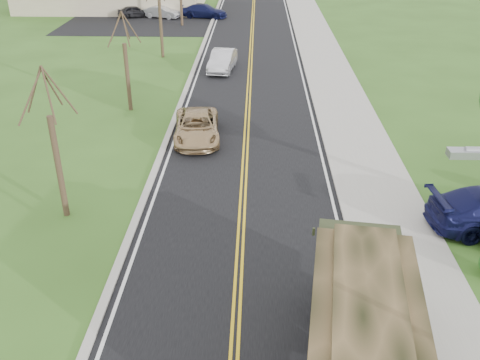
{
  "coord_description": "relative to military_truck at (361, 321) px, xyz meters",
  "views": [
    {
      "loc": [
        0.51,
        -8.01,
        11.19
      ],
      "look_at": [
        -0.06,
        9.78,
        1.8
      ],
      "focal_mm": 40.0,
      "sensor_mm": 36.0,
      "label": 1
    }
  ],
  "objects": [
    {
      "name": "lot_car_dark",
      "position": [
        -15.67,
        47.77,
        -1.39
      ],
      "size": [
        3.87,
        2.53,
        1.22
      ],
      "primitive_type": "imported",
      "rotation": [
        0.0,
        0.0,
        1.9
      ],
      "color": "black",
      "rests_on": "ground"
    },
    {
      "name": "road",
      "position": [
        -3.17,
        37.94,
        -2.0
      ],
      "size": [
        8.0,
        120.0,
        0.01
      ],
      "primitive_type": "cube",
      "color": "black",
      "rests_on": "ground"
    },
    {
      "name": "curb_left",
      "position": [
        -7.32,
        37.94,
        -1.96
      ],
      "size": [
        0.3,
        120.0,
        0.1
      ],
      "primitive_type": "cube",
      "color": "#9E998E",
      "rests_on": "ground"
    },
    {
      "name": "lot_car_navy",
      "position": [
        -8.3,
        47.94,
        -1.31
      ],
      "size": [
        5.08,
        2.8,
        1.39
      ],
      "primitive_type": "imported",
      "rotation": [
        0.0,
        0.0,
        1.39
      ],
      "color": "#10133B",
      "rests_on": "ground"
    },
    {
      "name": "lot_car_silver",
      "position": [
        -12.75,
        47.55,
        -1.38
      ],
      "size": [
        4.0,
        2.4,
        1.24
      ],
      "primitive_type": "imported",
      "rotation": [
        0.0,
        0.0,
        1.26
      ],
      "color": "#B5B5BA",
      "rests_on": "ground"
    },
    {
      "name": "sedan_silver",
      "position": [
        -5.19,
        28.4,
        -1.27
      ],
      "size": [
        2.03,
        4.58,
        1.46
      ],
      "primitive_type": "imported",
      "rotation": [
        0.0,
        0.0,
        -0.11
      ],
      "color": "silver",
      "rests_on": "ground"
    },
    {
      "name": "military_truck",
      "position": [
        0.0,
        0.0,
        0.0
      ],
      "size": [
        3.36,
        7.28,
        3.5
      ],
      "rotation": [
        0.0,
        0.0,
        -0.14
      ],
      "color": "black",
      "rests_on": "ground"
    },
    {
      "name": "bare_tree_c",
      "position": [
        -10.17,
        31.94,
        0.77
      ],
      "size": [
        2.04,
        2.39,
        6.42
      ],
      "color": "#38281C",
      "rests_on": "ground"
    },
    {
      "name": "bare_tree_b",
      "position": [
        -10.17,
        19.94,
        0.47
      ],
      "size": [
        1.83,
        2.14,
        5.73
      ],
      "color": "#38281C",
      "rests_on": "ground"
    },
    {
      "name": "bare_tree_a",
      "position": [
        -10.17,
        7.94,
        0.62
      ],
      "size": [
        1.93,
        2.26,
        6.08
      ],
      "color": "#38281C",
      "rests_on": "ground"
    },
    {
      "name": "sidewalk_right",
      "position": [
        2.73,
        37.94,
        -1.96
      ],
      "size": [
        3.2,
        120.0,
        0.1
      ],
      "primitive_type": "cube",
      "color": "#9E998E",
      "rests_on": "ground"
    },
    {
      "name": "suv_champagne",
      "position": [
        -5.74,
        15.7,
        -1.32
      ],
      "size": [
        2.72,
        5.1,
        1.36
      ],
      "primitive_type": "imported",
      "rotation": [
        0.0,
        0.0,
        0.09
      ],
      "color": "tan",
      "rests_on": "ground"
    },
    {
      "name": "curb_right",
      "position": [
        0.98,
        37.94,
        -1.95
      ],
      "size": [
        0.3,
        120.0,
        0.12
      ],
      "primitive_type": "cube",
      "color": "#9E998E",
      "rests_on": "ground"
    }
  ]
}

